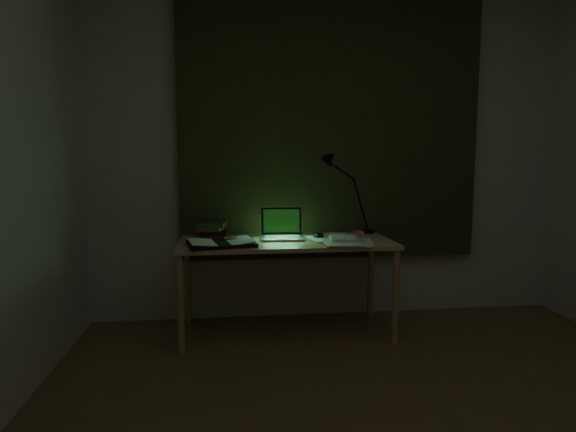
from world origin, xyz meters
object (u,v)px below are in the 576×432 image
Objects in this scene: desk at (286,287)px; loose_papers at (334,238)px; desk_lamp at (369,196)px; book_stack at (212,229)px; laptop at (283,224)px; open_textbook at (221,243)px.

loose_papers is at bearing -5.07° from desk.
book_stack is at bearing -166.77° from desk_lamp.
desk is 0.90m from desk_lamp.
laptop is at bearing 110.33° from desk.
open_textbook is 0.76× the size of desk_lamp.
loose_papers is (0.81, -0.20, -0.05)m from book_stack.
loose_papers is (0.74, 0.11, -0.01)m from open_textbook.
book_stack is 0.40× the size of desk_lamp.
laptop is 0.61× the size of desk_lamp.
desk_lamp is at bearing 9.13° from open_textbook.
book_stack is 0.53× the size of loose_papers.
laptop reaches higher than desk.
desk_lamp is at bearing 21.25° from desk.
laptop reaches higher than open_textbook.
laptop is 0.49m from book_stack.
desk is at bearing -149.19° from desk_lamp.
book_stack is at bearing 160.32° from desk.
desk_lamp is at bearing 19.60° from laptop.
laptop is 1.54× the size of book_stack.
open_textbook is at bearing -150.25° from desk_lamp.
loose_papers is 0.75× the size of desk_lamp.
laptop reaches higher than book_stack.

